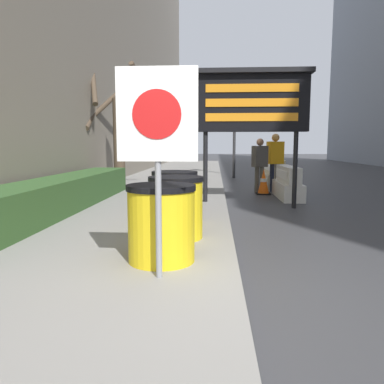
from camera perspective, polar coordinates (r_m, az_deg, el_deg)
ground_plane at (r=3.38m, az=7.94°, el=-17.28°), size 120.00×120.00×0.00m
sidewalk_left at (r=3.74m, az=-24.28°, el=-14.29°), size 3.88×56.00×0.13m
hedge_strip at (r=7.63m, az=-19.84°, el=-0.43°), size 0.90×7.30×0.63m
bare_tree at (r=11.68m, az=-11.35°, el=9.90°), size 2.01×2.02×3.76m
barrel_drum_foreground at (r=4.09m, az=-4.69°, el=-4.73°), size 0.75×0.75×0.84m
barrel_drum_middle at (r=5.11m, az=-2.45°, el=-2.33°), size 0.75×0.75×0.84m
barrel_drum_back at (r=6.16m, az=-2.65°, el=-0.72°), size 0.75×0.75×0.84m
warning_sign at (r=3.48m, az=-5.31°, el=9.51°), size 0.75×0.08×1.97m
message_board at (r=8.45m, az=9.01°, el=13.29°), size 2.59×0.36×3.02m
jersey_barrier_white at (r=10.25m, az=14.36°, el=1.18°), size 0.52×1.97×0.85m
jersey_barrier_cream at (r=12.61m, az=12.33°, el=2.49°), size 0.64×2.05×0.94m
traffic_cone_near at (r=10.87m, az=10.85°, el=1.47°), size 0.40×0.40×0.71m
traffic_light_near_curb at (r=16.23m, az=6.55°, el=13.21°), size 0.28×0.44×4.34m
pedestrian_worker at (r=11.59m, az=12.54°, el=5.14°), size 0.52×0.41×1.74m
pedestrian_passerby at (r=11.11m, az=10.28°, el=4.67°), size 0.49×0.41×1.59m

